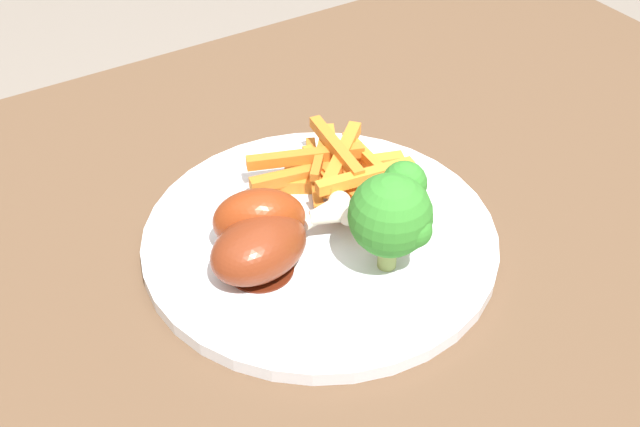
% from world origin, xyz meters
% --- Properties ---
extents(dining_table, '(1.17, 0.83, 0.75)m').
position_xyz_m(dining_table, '(0.00, 0.00, 0.65)').
color(dining_table, brown).
rests_on(dining_table, ground_plane).
extents(dinner_plate, '(0.28, 0.28, 0.01)m').
position_xyz_m(dinner_plate, '(-0.06, -0.05, 0.76)').
color(dinner_plate, silver).
rests_on(dinner_plate, dining_table).
extents(broccoli_floret_front, '(0.07, 0.06, 0.08)m').
position_xyz_m(broccoli_floret_front, '(-0.08, 0.00, 0.82)').
color(broccoli_floret_front, '#8FA154').
rests_on(broccoli_floret_front, dinner_plate).
extents(carrot_fries_pile, '(0.14, 0.16, 0.04)m').
position_xyz_m(carrot_fries_pile, '(-0.10, -0.10, 0.78)').
color(carrot_fries_pile, orange).
rests_on(carrot_fries_pile, dinner_plate).
extents(chicken_drumstick_near, '(0.14, 0.07, 0.04)m').
position_xyz_m(chicken_drumstick_near, '(0.00, -0.04, 0.79)').
color(chicken_drumstick_near, '#511A0C').
rests_on(chicken_drumstick_near, dinner_plate).
extents(chicken_drumstick_far, '(0.12, 0.07, 0.05)m').
position_xyz_m(chicken_drumstick_far, '(-0.01, -0.06, 0.79)').
color(chicken_drumstick_far, '#601D0B').
rests_on(chicken_drumstick_far, dinner_plate).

